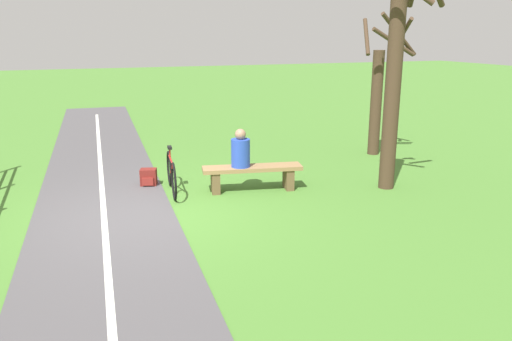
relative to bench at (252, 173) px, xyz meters
name	(u,v)px	position (x,y,z in m)	size (l,w,h in m)	color
ground_plane	(149,214)	(2.21, 0.69, -0.36)	(80.00, 80.00, 0.00)	#477A2D
bench	(252,173)	(0.00, 0.00, 0.00)	(2.05, 0.80, 0.51)	#937047
person_seated	(241,151)	(0.23, -0.04, 0.48)	(0.44, 0.44, 0.77)	#2847B7
bicycle	(171,174)	(1.56, -0.44, 0.03)	(0.22, 1.73, 0.92)	black
backpack	(149,177)	(1.93, -1.07, -0.18)	(0.39, 0.35, 0.36)	maroon
tree_by_path	(380,88)	(-4.14, -1.82, 1.38)	(1.38, 1.28, 3.63)	#473323
tree_far_right	(395,84)	(-2.68, 0.83, 1.78)	(1.61, 1.06, 4.60)	#473323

